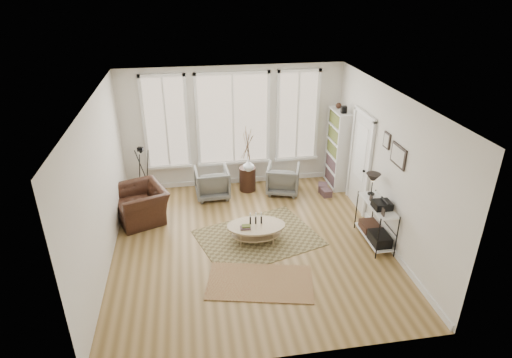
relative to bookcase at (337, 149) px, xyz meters
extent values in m
plane|color=#9A7947|center=(-2.44, -2.23, -0.96)|extent=(5.50, 5.50, 0.00)
plane|color=white|center=(-2.44, -2.23, 1.94)|extent=(5.50, 5.50, 0.00)
cube|color=silver|center=(-2.44, 0.52, 0.49)|extent=(5.20, 0.04, 2.90)
cube|color=silver|center=(-2.44, -4.98, 0.49)|extent=(5.20, 0.04, 2.90)
cube|color=silver|center=(-5.04, -2.23, 0.49)|extent=(0.04, 5.50, 2.90)
cube|color=silver|center=(0.16, -2.23, 0.49)|extent=(0.04, 5.50, 2.90)
cube|color=white|center=(-2.44, 0.51, -0.90)|extent=(5.10, 0.04, 0.12)
cube|color=white|center=(0.15, -2.23, -0.90)|extent=(0.03, 5.40, 0.12)
cube|color=tan|center=(-2.44, 0.50, 0.69)|extent=(1.60, 0.03, 2.10)
cube|color=tan|center=(-3.99, 0.50, 0.69)|extent=(0.90, 0.03, 2.10)
cube|color=tan|center=(-0.89, 0.50, 0.69)|extent=(0.90, 0.03, 2.10)
cube|color=white|center=(-2.44, 0.48, 0.69)|extent=(1.74, 0.06, 2.24)
cube|color=white|center=(-3.99, 0.48, 0.69)|extent=(1.04, 0.06, 2.24)
cube|color=white|center=(-0.89, 0.48, 0.69)|extent=(1.04, 0.06, 2.24)
cube|color=white|center=(-2.44, 0.46, -0.39)|extent=(4.10, 0.12, 0.06)
cube|color=silver|center=(0.14, -1.08, 0.09)|extent=(0.04, 0.88, 2.10)
cube|color=white|center=(0.12, -1.08, 0.34)|extent=(0.01, 0.55, 1.20)
cube|color=white|center=(0.12, -1.57, 0.09)|extent=(0.06, 0.08, 2.18)
cube|color=white|center=(0.12, -0.59, 0.09)|extent=(0.06, 0.08, 2.18)
cube|color=white|center=(0.12, -1.08, 1.18)|extent=(0.06, 1.06, 0.08)
sphere|color=black|center=(0.09, -1.41, 0.04)|extent=(0.06, 0.06, 0.06)
cube|color=white|center=(-0.01, -0.41, -0.01)|extent=(0.30, 0.03, 1.90)
cube|color=white|center=(-0.01, 0.41, -0.01)|extent=(0.30, 0.03, 1.90)
cube|color=white|center=(0.14, 0.00, -0.01)|extent=(0.02, 0.85, 1.90)
cube|color=white|center=(-0.01, 0.00, -0.01)|extent=(0.30, 0.81, 1.90)
cube|color=brown|center=(-0.01, 0.00, -0.01)|extent=(0.24, 0.75, 1.76)
cube|color=black|center=(-0.01, -0.20, 1.02)|extent=(0.12, 0.10, 0.16)
sphere|color=#361D14|center=(-0.01, 0.15, 1.01)|extent=(0.14, 0.14, 0.14)
cube|color=white|center=(-0.06, -2.53, -0.84)|extent=(0.37, 1.07, 0.03)
cube|color=white|center=(-0.06, -2.53, -0.14)|extent=(0.37, 1.07, 0.02)
cylinder|color=black|center=(-0.24, -3.06, -0.53)|extent=(0.02, 0.02, 0.85)
cylinder|color=black|center=(0.12, -3.06, -0.53)|extent=(0.02, 0.02, 0.85)
cylinder|color=black|center=(-0.24, -2.00, -0.53)|extent=(0.02, 0.02, 0.85)
cylinder|color=black|center=(0.12, -2.00, -0.53)|extent=(0.02, 0.02, 0.85)
cylinder|color=black|center=(-0.06, -2.18, -0.08)|extent=(0.14, 0.14, 0.02)
cylinder|color=black|center=(-0.06, -2.18, 0.06)|extent=(0.02, 0.02, 0.30)
cone|color=black|center=(-0.06, -2.18, 0.26)|extent=(0.28, 0.28, 0.18)
cube|color=black|center=(-0.06, -2.68, -0.05)|extent=(0.32, 0.30, 0.13)
cube|color=black|center=(-0.06, -2.78, -0.73)|extent=(0.32, 0.45, 0.20)
cube|color=#361D14|center=(-0.06, -2.31, -0.75)|extent=(0.32, 0.40, 0.16)
cube|color=black|center=(-0.16, -2.95, -0.04)|extent=(0.02, 0.10, 0.14)
cube|color=black|center=(-0.16, -2.41, -0.05)|extent=(0.02, 0.10, 0.12)
cube|color=black|center=(0.14, -2.63, 0.89)|extent=(0.03, 0.52, 0.38)
cube|color=white|center=(0.13, -2.63, 0.89)|extent=(0.01, 0.44, 0.30)
cube|color=black|center=(0.14, -2.13, 0.99)|extent=(0.03, 0.24, 0.30)
cube|color=white|center=(0.13, -2.13, 0.99)|extent=(0.01, 0.18, 0.24)
cube|color=brown|center=(-2.26, -2.04, -0.95)|extent=(2.64, 2.28, 0.01)
cube|color=brown|center=(-2.45, -3.39, -0.94)|extent=(1.95, 1.35, 0.01)
ellipsoid|color=tan|center=(-2.31, -2.13, -0.79)|extent=(1.00, 0.66, 0.03)
ellipsoid|color=tan|center=(-2.31, -2.13, -0.62)|extent=(1.16, 0.78, 0.04)
cylinder|color=tan|center=(-2.63, -2.30, -0.79)|extent=(0.03, 0.03, 0.32)
cylinder|color=tan|center=(-2.00, -2.30, -0.79)|extent=(0.03, 0.03, 0.32)
cylinder|color=tan|center=(-2.63, -1.95, -0.79)|extent=(0.03, 0.03, 0.32)
cylinder|color=tan|center=(-2.00, -1.95, -0.79)|extent=(0.03, 0.03, 0.32)
cylinder|color=black|center=(-2.42, -2.08, -0.52)|extent=(0.03, 0.03, 0.16)
cylinder|color=black|center=(-2.31, -2.08, -0.52)|extent=(0.03, 0.03, 0.16)
cylinder|color=black|center=(-2.21, -2.08, -0.52)|extent=(0.03, 0.03, 0.16)
cube|color=#254424|center=(-2.53, -2.21, -0.57)|extent=(0.20, 0.14, 0.05)
imported|color=slate|center=(-3.03, -0.14, -0.60)|extent=(0.80, 0.82, 0.71)
imported|color=slate|center=(-1.35, -0.18, -0.61)|extent=(0.93, 0.94, 0.69)
cylinder|color=#361D14|center=(-2.17, 0.06, -0.66)|extent=(0.39, 0.39, 0.58)
imported|color=silver|center=(-2.16, -0.10, -0.24)|extent=(0.33, 0.33, 0.27)
imported|color=#361D14|center=(-4.58, -0.92, -0.60)|extent=(1.39, 1.32, 0.72)
cylinder|color=black|center=(-4.57, 0.05, 0.20)|extent=(0.05, 0.05, 0.05)
cube|color=black|center=(-4.57, 0.05, 0.26)|extent=(0.14, 0.12, 0.09)
cylinder|color=black|center=(-4.57, -0.03, 0.26)|extent=(0.05, 0.07, 0.05)
cube|color=brown|center=(-0.39, -0.28, -0.87)|extent=(0.29, 0.33, 0.18)
cube|color=brown|center=(-0.39, -0.54, -0.87)|extent=(0.23, 0.28, 0.17)
camera|label=1|loc=(-3.44, -9.08, 3.80)|focal=30.00mm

